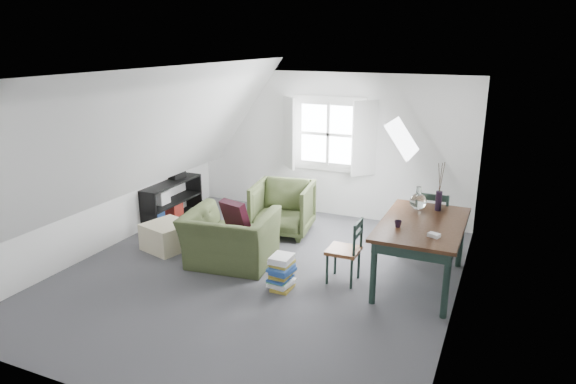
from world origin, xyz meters
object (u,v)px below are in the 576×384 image
at_px(dining_table, 422,231).
at_px(media_shelf, 168,203).
at_px(armchair_near, 231,264).
at_px(magazine_stack, 282,273).
at_px(armchair_far, 283,233).
at_px(dining_chair_far, 433,222).
at_px(dining_chair_near, 346,250).
at_px(ottoman, 167,236).

xyz_separation_m(dining_table, media_shelf, (-4.40, 0.68, -0.42)).
bearing_deg(armchair_near, magazine_stack, 151.55).
bearing_deg(armchair_far, dining_chair_far, -7.79).
relative_size(armchair_far, dining_chair_near, 1.09).
bearing_deg(media_shelf, dining_chair_near, -11.91).
xyz_separation_m(armchair_near, dining_table, (2.51, 0.47, 0.73)).
distance_m(dining_chair_near, media_shelf, 3.67).
distance_m(armchair_far, dining_chair_near, 1.99).
xyz_separation_m(armchair_near, dining_chair_near, (1.63, 0.14, 0.44)).
bearing_deg(armchair_far, magazine_stack, -74.60).
bearing_deg(armchair_near, media_shelf, -38.27).
height_order(ottoman, dining_chair_far, dining_chair_far).
distance_m(armchair_near, dining_chair_far, 2.94).
distance_m(dining_chair_far, magazine_stack, 2.41).
height_order(dining_chair_far, dining_chair_near, dining_chair_far).
relative_size(armchair_near, dining_chair_far, 1.20).
relative_size(ottoman, magazine_stack, 1.38).
bearing_deg(dining_chair_near, media_shelf, -126.50).
relative_size(dining_table, media_shelf, 1.25).
height_order(armchair_far, media_shelf, media_shelf).
distance_m(dining_table, dining_chair_near, 0.98).
relative_size(ottoman, media_shelf, 0.45).
xyz_separation_m(armchair_far, magazine_stack, (0.79, -1.78, 0.22)).
relative_size(dining_chair_far, magazine_stack, 2.26).
distance_m(ottoman, dining_table, 3.71).
xyz_separation_m(ottoman, dining_table, (3.65, 0.37, 0.53)).
bearing_deg(armchair_near, dining_chair_near, 177.83).
bearing_deg(dining_table, media_shelf, 166.57).
xyz_separation_m(dining_table, dining_chair_far, (0.01, 0.96, -0.21)).
relative_size(dining_chair_far, dining_chair_near, 1.15).
bearing_deg(armchair_far, armchair_near, -105.17).
height_order(dining_chair_near, media_shelf, dining_chair_near).
bearing_deg(ottoman, dining_table, 5.80).
bearing_deg(media_shelf, dining_table, -4.63).
relative_size(dining_table, dining_chair_far, 1.70).
bearing_deg(ottoman, dining_chair_near, 0.75).
xyz_separation_m(ottoman, dining_chair_far, (3.66, 1.34, 0.31)).
distance_m(ottoman, magazine_stack, 2.15).
bearing_deg(magazine_stack, media_shelf, 151.83).
bearing_deg(magazine_stack, dining_table, 28.58).
height_order(dining_table, dining_chair_near, dining_chair_near).
relative_size(ottoman, dining_chair_far, 0.61).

